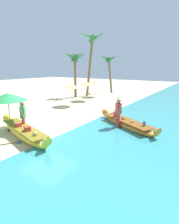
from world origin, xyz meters
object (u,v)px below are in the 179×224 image
Objects in this scene: boat_yellow_foreground at (24,132)px; boat_orange_midground at (126,123)px; palm_tree_tall_inland at (92,45)px; patio_umbrella_large at (8,97)px; person_vendor_hatted at (118,111)px; cooler_box at (42,144)px; palm_tree_mid_cluster at (75,61)px; palm_tree_leaning_seaward at (109,62)px; paddle at (4,144)px; person_tourist_customer at (23,116)px.

boat_orange_midground is at bearing 49.40° from boat_yellow_foreground.
patio_umbrella_large is at bearing -76.71° from palm_tree_tall_inland.
person_vendor_hatted is 5.89m from patio_umbrella_large.
person_vendor_hatted is 4.13× the size of cooler_box.
boat_orange_midground is 12.74m from palm_tree_tall_inland.
palm_tree_leaning_seaward is at bearing 76.62° from palm_tree_mid_cluster.
palm_tree_leaning_seaward is 5.64m from palm_tree_mid_cluster.
palm_tree_leaning_seaward is at bearing 122.40° from boat_orange_midground.
patio_umbrella_large reaches higher than boat_yellow_foreground.
paddle is at bearing -124.34° from person_vendor_hatted.
patio_umbrella_large is (-0.92, -0.19, 0.90)m from person_tourist_customer.
patio_umbrella_large reaches higher than cooler_box.
palm_tree_mid_cluster reaches higher than boat_orange_midground.
palm_tree_tall_inland reaches higher than person_tourist_customer.
cooler_box is at bearing -70.42° from palm_tree_leaning_seaward.
person_tourist_customer reaches higher than boat_yellow_foreground.
person_vendor_hatted is 1.05× the size of paddle.
patio_umbrella_large reaches higher than paddle.
boat_yellow_foreground is 11.07× the size of cooler_box.
palm_tree_mid_cluster is (-9.19, 6.93, 3.81)m from boat_orange_midground.
cooler_box is (7.32, -11.43, -3.85)m from palm_tree_mid_cluster.
boat_yellow_foreground is 0.97× the size of palm_tree_leaning_seaward.
boat_yellow_foreground reaches higher than boat_orange_midground.
palm_tree_leaning_seaward is 2.90× the size of paddle.
palm_tree_tall_inland is 15.25m from cooler_box.
cooler_box is (3.13, -0.57, -1.63)m from patio_umbrella_large.
boat_orange_midground is at bearing -57.60° from palm_tree_leaning_seaward.
cooler_box is at bearing -112.53° from boat_orange_midground.
person_tourist_customer is at bearing -138.37° from person_vendor_hatted.
cooler_box is 0.25× the size of paddle.
paddle is (-3.25, -4.76, -1.01)m from person_vendor_hatted.
palm_tree_tall_inland reaches higher than palm_tree_mid_cluster.
palm_tree_mid_cluster is at bearing 116.90° from boat_yellow_foreground.
person_vendor_hatted is at bearing -39.68° from palm_tree_mid_cluster.
palm_tree_leaning_seaward is (-3.81, 16.16, 3.10)m from person_tourist_customer.
palm_tree_mid_cluster is at bearing 111.11° from patio_umbrella_large.
person_tourist_customer is at bearing -137.44° from boat_orange_midground.
patio_umbrella_large is at bearing -79.98° from palm_tree_leaning_seaward.
palm_tree_mid_cluster is at bearing -131.65° from palm_tree_tall_inland.
boat_orange_midground is 5.58m from person_tourist_customer.
boat_orange_midground is at bearing -37.03° from palm_tree_mid_cluster.
palm_tree_tall_inland reaches higher than boat_orange_midground.
paddle is at bearing -41.29° from patio_umbrella_large.
boat_orange_midground reaches higher than cooler_box.
person_vendor_hatted is at bearing 41.63° from person_tourist_customer.
boat_orange_midground is 15.19m from palm_tree_leaning_seaward.
person_vendor_hatted is at bearing 49.20° from boat_yellow_foreground.
paddle is (4.30, -17.59, -4.01)m from palm_tree_leaning_seaward.
palm_tree_mid_cluster is (-1.29, -1.45, -1.65)m from palm_tree_tall_inland.
palm_tree_mid_cluster reaches higher than person_vendor_hatted.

